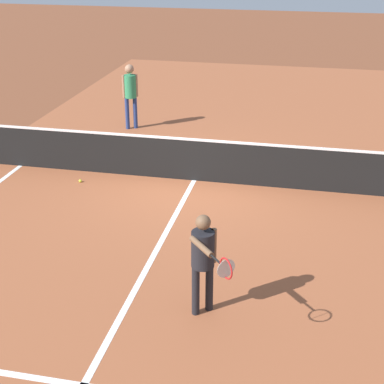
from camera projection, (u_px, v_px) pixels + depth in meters
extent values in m
plane|color=brown|center=(194.00, 180.00, 12.63)|extent=(60.00, 60.00, 0.00)
cube|color=#9E5433|center=(194.00, 180.00, 12.63)|extent=(10.62, 24.40, 0.00)
cube|color=white|center=(155.00, 253.00, 9.77)|extent=(0.10, 6.40, 0.01)
cube|color=black|center=(194.00, 161.00, 12.44)|extent=(10.09, 0.02, 0.91)
cube|color=white|center=(194.00, 140.00, 12.24)|extent=(10.09, 0.03, 0.05)
cylinder|color=black|center=(209.00, 287.00, 8.18)|extent=(0.11, 0.11, 0.75)
cylinder|color=black|center=(196.00, 291.00, 8.08)|extent=(0.11, 0.11, 0.75)
cylinder|color=black|center=(203.00, 249.00, 7.87)|extent=(0.32, 0.32, 0.53)
sphere|color=brown|center=(203.00, 222.00, 7.70)|extent=(0.21, 0.21, 0.21)
cylinder|color=brown|center=(214.00, 246.00, 7.94)|extent=(0.08, 0.08, 0.51)
cylinder|color=brown|center=(201.00, 247.00, 7.50)|extent=(0.40, 0.44, 0.08)
cylinder|color=black|center=(216.00, 259.00, 7.21)|extent=(0.16, 0.18, 0.03)
torus|color=red|center=(226.00, 268.00, 7.01)|extent=(0.20, 0.23, 0.28)
cylinder|color=silver|center=(226.00, 268.00, 7.01)|extent=(0.19, 0.17, 0.25)
cylinder|color=navy|center=(135.00, 113.00, 15.80)|extent=(0.11, 0.11, 0.87)
cylinder|color=navy|center=(127.00, 113.00, 15.75)|extent=(0.11, 0.11, 0.87)
cylinder|color=#338C59|center=(130.00, 86.00, 15.47)|extent=(0.32, 0.32, 0.61)
sphere|color=#A87A5B|center=(129.00, 69.00, 15.28)|extent=(0.24, 0.24, 0.24)
cylinder|color=#A87A5B|center=(136.00, 86.00, 15.51)|extent=(0.08, 0.08, 0.59)
cylinder|color=#A87A5B|center=(124.00, 86.00, 15.43)|extent=(0.08, 0.08, 0.59)
sphere|color=#CCE033|center=(80.00, 181.00, 12.51)|extent=(0.07, 0.07, 0.07)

